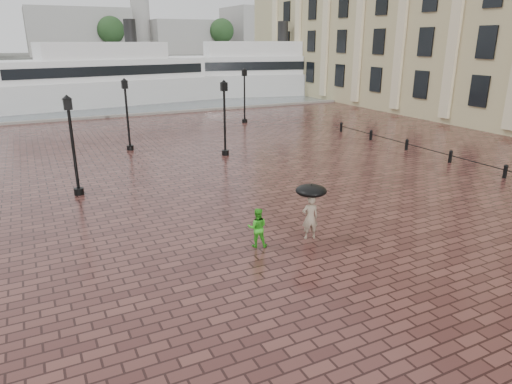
% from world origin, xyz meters
% --- Properties ---
extents(ground, '(300.00, 300.00, 0.00)m').
position_xyz_m(ground, '(0.00, 0.00, 0.00)').
color(ground, '#3B1D1B').
rests_on(ground, ground).
extents(harbour_water, '(240.00, 240.00, 0.00)m').
position_xyz_m(harbour_water, '(0.00, 92.00, 0.00)').
color(harbour_water, '#454E54').
rests_on(harbour_water, ground).
extents(quay_edge, '(80.00, 0.60, 0.30)m').
position_xyz_m(quay_edge, '(0.00, 32.00, 0.00)').
color(quay_edge, slate).
rests_on(quay_edge, ground).
extents(far_shore, '(300.00, 60.00, 2.00)m').
position_xyz_m(far_shore, '(0.00, 160.00, 1.00)').
color(far_shore, '#4C4C47').
rests_on(far_shore, ground).
extents(distant_skyline, '(102.50, 22.00, 33.00)m').
position_xyz_m(distant_skyline, '(48.14, 150.00, 9.45)').
color(distant_skyline, gray).
rests_on(distant_skyline, ground).
extents(far_trees, '(188.00, 8.00, 13.50)m').
position_xyz_m(far_trees, '(0.00, 138.00, 9.42)').
color(far_trees, '#2D2119').
rests_on(far_trees, ground).
extents(bollard_row, '(0.22, 21.22, 0.73)m').
position_xyz_m(bollard_row, '(14.00, 6.50, 0.40)').
color(bollard_row, black).
rests_on(bollard_row, ground).
extents(street_lamps, '(21.44, 14.44, 4.40)m').
position_xyz_m(street_lamps, '(-1.60, 17.60, 2.33)').
color(street_lamps, black).
rests_on(street_lamps, ground).
extents(adult_pedestrian, '(0.66, 0.52, 1.60)m').
position_xyz_m(adult_pedestrian, '(0.86, 1.11, 0.80)').
color(adult_pedestrian, gray).
rests_on(adult_pedestrian, ground).
extents(child_pedestrian, '(0.84, 0.76, 1.39)m').
position_xyz_m(child_pedestrian, '(-1.11, 1.36, 0.70)').
color(child_pedestrian, green).
rests_on(child_pedestrian, ground).
extents(ferry_near, '(27.86, 10.38, 8.92)m').
position_xyz_m(ferry_near, '(0.44, 41.72, 2.68)').
color(ferry_near, silver).
rests_on(ferry_near, ground).
extents(ferry_far, '(28.15, 12.06, 8.98)m').
position_xyz_m(ferry_far, '(19.54, 42.47, 2.70)').
color(ferry_far, silver).
rests_on(ferry_far, ground).
extents(umbrella, '(1.10, 1.10, 1.12)m').
position_xyz_m(umbrella, '(0.86, 1.11, 1.81)').
color(umbrella, black).
rests_on(umbrella, ground).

